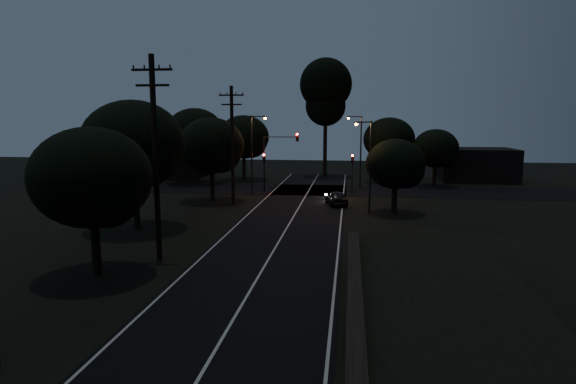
# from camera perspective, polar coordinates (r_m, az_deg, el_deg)

# --- Properties ---
(road_surface) EXTENTS (60.00, 70.00, 0.03)m
(road_surface) POSITION_cam_1_polar(r_m,az_deg,el_deg) (41.64, 1.26, -1.92)
(road_surface) COLOR black
(road_surface) RESTS_ON ground
(retaining_wall) EXTENTS (6.93, 26.00, 1.60)m
(retaining_wall) POSITION_cam_1_polar(r_m,az_deg,el_deg) (14.82, 21.02, -20.35)
(retaining_wall) COLOR black
(retaining_wall) RESTS_ON ground
(utility_pole_mid) EXTENTS (2.20, 0.30, 11.00)m
(utility_pole_mid) POSITION_cam_1_polar(r_m,az_deg,el_deg) (26.74, -15.45, 4.23)
(utility_pole_mid) COLOR black
(utility_pole_mid) RESTS_ON ground
(utility_pole_far) EXTENTS (2.20, 0.30, 10.50)m
(utility_pole_far) POSITION_cam_1_polar(r_m,az_deg,el_deg) (42.90, -6.63, 5.70)
(utility_pole_far) COLOR black
(utility_pole_far) RESTS_ON ground
(tree_left_b) EXTENTS (5.75, 5.75, 7.31)m
(tree_left_b) POSITION_cam_1_polar(r_m,az_deg,el_deg) (24.83, -21.96, 1.28)
(tree_left_b) COLOR black
(tree_left_b) RESTS_ON ground
(tree_left_c) EXTENTS (7.10, 7.10, 8.97)m
(tree_left_c) POSITION_cam_1_polar(r_m,az_deg,el_deg) (34.71, -17.58, 5.19)
(tree_left_c) COLOR black
(tree_left_c) RESTS_ON ground
(tree_left_d) EXTENTS (6.15, 6.15, 7.80)m
(tree_left_d) POSITION_cam_1_polar(r_m,az_deg,el_deg) (45.33, -8.86, 5.27)
(tree_left_d) COLOR black
(tree_left_d) RESTS_ON ground
(tree_far_nw) EXTENTS (6.42, 6.42, 8.13)m
(tree_far_nw) POSITION_cam_1_polar(r_m,az_deg,el_deg) (60.93, -5.10, 6.38)
(tree_far_nw) COLOR black
(tree_far_nw) RESTS_ON ground
(tree_far_w) EXTENTS (7.01, 7.01, 8.93)m
(tree_far_w) POSITION_cam_1_polar(r_m,az_deg,el_deg) (58.35, -10.78, 6.69)
(tree_far_w) COLOR black
(tree_far_w) RESTS_ON ground
(tree_far_ne) EXTENTS (6.20, 6.20, 7.84)m
(tree_far_ne) POSITION_cam_1_polar(r_m,az_deg,el_deg) (59.71, 12.11, 5.99)
(tree_far_ne) COLOR black
(tree_far_ne) RESTS_ON ground
(tree_far_e) EXTENTS (5.14, 5.14, 6.52)m
(tree_far_e) POSITION_cam_1_polar(r_m,az_deg,el_deg) (57.43, 17.28, 4.85)
(tree_far_e) COLOR black
(tree_far_e) RESTS_ON ground
(tree_right_a) EXTENTS (4.79, 4.79, 6.08)m
(tree_right_a) POSITION_cam_1_polar(r_m,az_deg,el_deg) (39.84, 12.86, 3.09)
(tree_right_a) COLOR black
(tree_right_a) RESTS_ON ground
(tall_pine) EXTENTS (6.85, 6.85, 15.58)m
(tall_pine) POSITION_cam_1_polar(r_m,az_deg,el_deg) (64.77, 4.49, 11.80)
(tall_pine) COLOR black
(tall_pine) RESTS_ON ground
(building_left) EXTENTS (10.00, 8.00, 4.40)m
(building_left) POSITION_cam_1_polar(r_m,az_deg,el_deg) (66.44, -14.18, 3.69)
(building_left) COLOR black
(building_left) RESTS_ON ground
(building_right) EXTENTS (9.00, 7.00, 4.00)m
(building_right) POSITION_cam_1_polar(r_m,az_deg,el_deg) (64.76, 21.36, 3.06)
(building_right) COLOR black
(building_right) RESTS_ON ground
(signal_left) EXTENTS (0.28, 0.35, 4.10)m
(signal_left) POSITION_cam_1_polar(r_m,az_deg,el_deg) (50.60, -2.85, 3.19)
(signal_left) COLOR black
(signal_left) RESTS_ON ground
(signal_right) EXTENTS (0.28, 0.35, 4.10)m
(signal_right) POSITION_cam_1_polar(r_m,az_deg,el_deg) (49.80, 7.64, 3.03)
(signal_right) COLOR black
(signal_right) RESTS_ON ground
(signal_mast) EXTENTS (3.70, 0.35, 6.25)m
(signal_mast) POSITION_cam_1_polar(r_m,az_deg,el_deg) (50.21, -0.96, 4.87)
(signal_mast) COLOR black
(signal_mast) RESTS_ON ground
(streetlight_a) EXTENTS (1.66, 0.26, 8.00)m
(streetlight_a) POSITION_cam_1_polar(r_m,az_deg,el_deg) (48.64, -4.11, 5.08)
(streetlight_a) COLOR black
(streetlight_a) RESTS_ON ground
(streetlight_b) EXTENTS (1.66, 0.26, 8.00)m
(streetlight_b) POSITION_cam_1_polar(r_m,az_deg,el_deg) (53.68, 8.42, 5.34)
(streetlight_b) COLOR black
(streetlight_b) RESTS_ON ground
(streetlight_c) EXTENTS (1.46, 0.26, 7.50)m
(streetlight_c) POSITION_cam_1_polar(r_m,az_deg,el_deg) (39.75, 9.51, 3.77)
(streetlight_c) COLOR black
(streetlight_c) RESTS_ON ground
(car) EXTENTS (2.40, 4.04, 1.29)m
(car) POSITION_cam_1_polar(r_m,az_deg,el_deg) (43.33, 5.76, -0.70)
(car) COLOR black
(car) RESTS_ON ground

